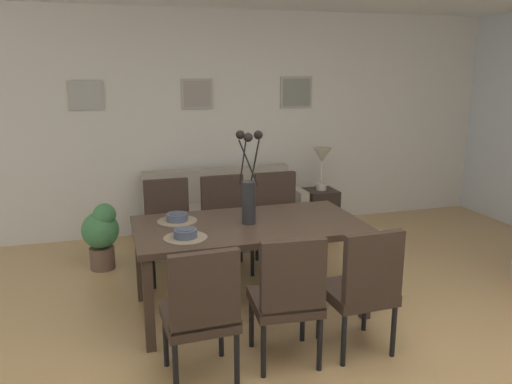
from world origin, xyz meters
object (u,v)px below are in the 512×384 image
object	(u,v)px
dining_chair_mid_left	(363,285)
dining_chair_mid_right	(278,215)
side_table	(320,211)
framed_picture_center	(197,94)
dining_chair_near_right	(169,224)
table_lamp	(322,159)
dining_chair_far_left	(288,294)
framed_picture_left	(86,95)
sofa	(223,217)
bowl_near_left	(185,233)
centerpiece_vase	(249,189)
potted_plant	(101,233)
framed_picture_right	(296,92)
dining_table	(249,232)
dining_chair_far_right	(225,219)
dining_chair_near_left	(201,309)
bowl_near_right	(177,217)

from	to	relation	value
dining_chair_mid_left	dining_chair_mid_right	xyz separation A→B (m)	(0.00, 1.77, 0.00)
side_table	framed_picture_center	world-z (taller)	framed_picture_center
dining_chair_near_right	table_lamp	size ratio (longest dim) A/B	1.80
dining_chair_far_left	framed_picture_left	xyz separation A→B (m)	(-1.25, 3.05, 1.14)
sofa	framed_picture_center	bearing A→B (deg)	109.85
bowl_near_left	centerpiece_vase	bearing A→B (deg)	21.79
sofa	potted_plant	xyz separation A→B (m)	(-1.33, -0.47, 0.09)
dining_chair_far_left	dining_chair_mid_left	world-z (taller)	same
dining_chair_mid_right	framed_picture_right	xyz separation A→B (m)	(0.66, 1.29, 1.14)
bowl_near_left	framed_picture_center	world-z (taller)	framed_picture_center
dining_table	dining_chair_mid_left	bearing A→B (deg)	-57.11
dining_chair_mid_right	dining_chair_far_right	bearing A→B (deg)	-179.95
dining_chair_mid_left	table_lamp	distance (m)	2.74
dining_chair_near_left	framed_picture_center	xyz separation A→B (m)	(0.56, 3.10, 1.14)
dining_chair_far_left	sofa	world-z (taller)	dining_chair_far_left
sofa	framed_picture_center	xyz separation A→B (m)	(-0.17, 0.48, 1.37)
bowl_near_left	sofa	xyz separation A→B (m)	(0.71, 1.93, -0.50)
bowl_near_right	potted_plant	world-z (taller)	bowl_near_right
framed_picture_center	potted_plant	distance (m)	1.97
dining_table	dining_chair_far_left	bearing A→B (deg)	-88.40
dining_chair_far_right	potted_plant	distance (m)	1.23
dining_chair_far_left	centerpiece_vase	size ratio (longest dim) A/B	1.25
dining_chair_far_left	side_table	world-z (taller)	dining_chair_far_left
bowl_near_right	framed_picture_right	size ratio (longest dim) A/B	0.42
dining_chair_far_right	bowl_near_left	xyz separation A→B (m)	(-0.56, -1.12, 0.27)
dining_chair_mid_left	framed_picture_left	bearing A→B (deg)	120.24
dining_chair_mid_left	bowl_near_left	world-z (taller)	dining_chair_mid_left
dining_chair_mid_right	centerpiece_vase	xyz separation A→B (m)	(-0.56, -0.90, 0.51)
framed_picture_left	dining_chair_near_left	bearing A→B (deg)	-77.86
dining_chair_near_left	dining_chair_far_right	world-z (taller)	same
dining_chair_mid_right	framed_picture_center	xyz separation A→B (m)	(-0.56, 1.29, 1.14)
dining_chair_near_left	bowl_near_right	bearing A→B (deg)	89.06
dining_chair_far_left	dining_chair_far_right	bearing A→B (deg)	90.24
dining_chair_near_left	centerpiece_vase	world-z (taller)	centerpiece_vase
dining_chair_near_left	sofa	size ratio (longest dim) A/B	0.53
framed_picture_center	centerpiece_vase	bearing A→B (deg)	-89.98
dining_chair_near_left	dining_chair_near_right	world-z (taller)	same
dining_chair_near_right	dining_chair_mid_right	xyz separation A→B (m)	(1.09, 0.01, 0.00)
centerpiece_vase	side_table	world-z (taller)	centerpiece_vase
dining_chair_far_right	table_lamp	distance (m)	1.64
dining_chair_far_left	potted_plant	distance (m)	2.41
side_table	table_lamp	world-z (taller)	table_lamp
dining_chair_mid_right	framed_picture_left	world-z (taller)	framed_picture_left
centerpiece_vase	framed_picture_left	world-z (taller)	framed_picture_left
centerpiece_vase	sofa	distance (m)	1.88
dining_chair_far_right	dining_chair_near_left	bearing A→B (deg)	-107.62
dining_chair_far_left	dining_chair_far_right	size ratio (longest dim) A/B	1.00
centerpiece_vase	framed_picture_center	size ratio (longest dim) A/B	2.02
centerpiece_vase	side_table	distance (m)	2.33
centerpiece_vase	dining_chair_far_right	bearing A→B (deg)	89.00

